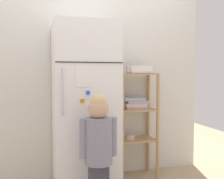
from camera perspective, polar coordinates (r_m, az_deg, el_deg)
The scene contains 5 objects.
kitchen_wall_back at distance 2.99m, azimuth -4.66°, elevation 1.80°, with size 2.64×0.03×2.14m, color silver.
refrigerator at distance 2.67m, azimuth -5.88°, elevation -3.75°, with size 0.61×0.63×1.64m.
child_standing at distance 2.24m, azimuth -2.92°, elevation -10.86°, with size 0.32×0.23×0.98m.
pantry_shelf_unit at distance 2.98m, azimuth 5.12°, elevation -5.14°, with size 0.44×0.30×1.16m.
fruit_bin at distance 2.97m, azimuth 6.20°, elevation 4.09°, with size 0.26×0.14×0.08m.
Camera 1 is at (-0.55, -2.59, 1.14)m, focal length 42.67 mm.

